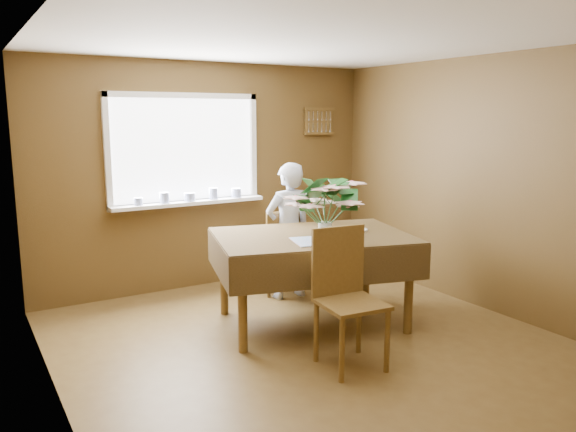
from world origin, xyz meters
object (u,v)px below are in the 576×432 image
chair_near (346,292)px  seated_woman (288,231)px  chair_far (279,248)px  dining_table (312,246)px  flower_bouquet (325,201)px

chair_near → seated_woman: seated_woman is taller
chair_far → chair_near: (-0.44, -1.78, 0.07)m
chair_far → dining_table: bearing=81.1°
chair_far → chair_near: size_ratio=0.86×
dining_table → chair_near: chair_near is taller
dining_table → chair_far: 0.99m
chair_near → seated_woman: bearing=79.9°
dining_table → chair_near: 0.89m
chair_near → seated_woman: 1.68m
dining_table → seated_woman: seated_woman is taller
dining_table → flower_bouquet: flower_bouquet is taller
chair_far → flower_bouquet: bearing=82.3°
flower_bouquet → dining_table: bearing=84.8°
flower_bouquet → seated_woman: bearing=76.9°
dining_table → flower_bouquet: 0.50m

